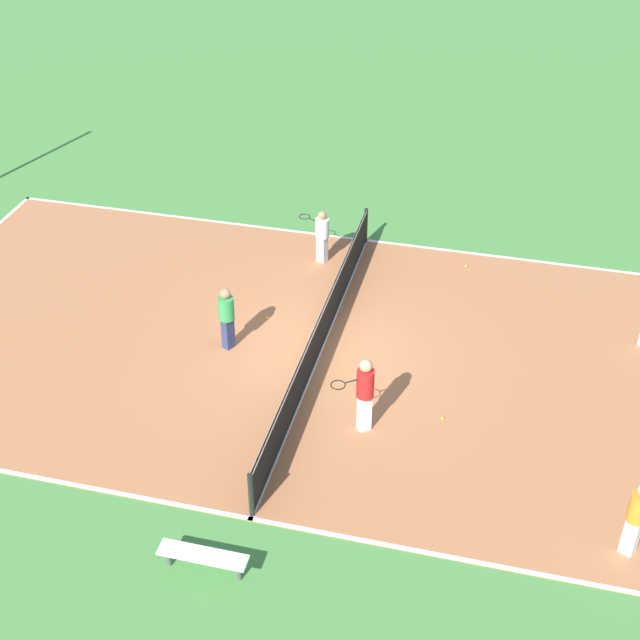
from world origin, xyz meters
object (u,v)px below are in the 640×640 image
at_px(tennis_net, 320,333).
at_px(tennis_ball_midcourt, 466,266).
at_px(bench, 203,557).
at_px(player_center_orange, 637,515).
at_px(tennis_ball_right_alley, 443,418).
at_px(player_coach_red, 365,390).
at_px(tennis_ball_near_net, 267,318).
at_px(player_far_white, 322,233).
at_px(player_far_green, 227,315).

height_order(tennis_net, tennis_ball_midcourt, tennis_net).
bearing_deg(bench, player_center_orange, -162.69).
bearing_deg(tennis_ball_midcourt, tennis_ball_right_alley, -178.14).
bearing_deg(player_center_orange, player_coach_red, -170.36).
bearing_deg(tennis_net, tennis_ball_midcourt, -32.37).
height_order(bench, tennis_ball_right_alley, bench).
bearing_deg(tennis_ball_near_net, player_center_orange, -122.79).
relative_size(tennis_net, player_far_white, 6.98).
xyz_separation_m(bench, tennis_ball_midcourt, (11.15, -3.28, -0.33)).
bearing_deg(tennis_net, player_center_orange, -123.26).
bearing_deg(player_center_orange, tennis_ball_midcourt, 144.25).
bearing_deg(player_far_white, tennis_ball_near_net, 103.08).
distance_m(tennis_net, player_far_white, 4.03).
bearing_deg(tennis_net, tennis_ball_right_alley, -118.87).
bearing_deg(player_coach_red, player_center_orange, 121.06).
distance_m(tennis_net, tennis_ball_midcourt, 5.38).
height_order(tennis_net, tennis_ball_right_alley, tennis_net).
bearing_deg(tennis_ball_right_alley, player_far_green, 75.43).
height_order(tennis_net, player_far_green, player_far_green).
xyz_separation_m(tennis_net, player_coach_red, (-2.37, -1.52, 0.51)).
distance_m(tennis_net, player_far_green, 2.16).
height_order(tennis_ball_right_alley, tennis_ball_near_net, same).
relative_size(player_far_green, tennis_ball_midcourt, 23.51).
distance_m(player_center_orange, player_coach_red, 5.58).
bearing_deg(tennis_ball_near_net, player_far_green, 157.30).
bearing_deg(player_far_green, tennis_net, -54.31).
bearing_deg(player_far_white, tennis_net, 128.55).
relative_size(tennis_ball_midcourt, tennis_ball_near_net, 1.00).
xyz_separation_m(player_far_green, player_center_orange, (-4.05, -8.81, 0.03)).
height_order(player_coach_red, tennis_ball_right_alley, player_coach_red).
bearing_deg(tennis_net, player_coach_red, -147.42).
xyz_separation_m(tennis_net, player_center_orange, (-4.40, -6.71, 0.41)).
distance_m(player_far_white, tennis_ball_near_net, 3.15).
relative_size(tennis_ball_midcourt, tennis_ball_right_alley, 1.00).
bearing_deg(tennis_ball_midcourt, tennis_ball_near_net, 129.03).
relative_size(player_far_white, tennis_ball_near_net, 22.06).
relative_size(tennis_net, player_coach_red, 5.87).
bearing_deg(player_center_orange, player_far_green, -173.73).
distance_m(tennis_ball_midcourt, tennis_ball_right_alley, 6.22).
height_order(bench, player_far_green, player_far_green).
bearing_deg(player_coach_red, tennis_ball_midcourt, -138.71).
height_order(player_far_green, player_far_white, player_far_green).
xyz_separation_m(bench, tennis_ball_near_net, (7.55, 1.15, -0.33)).
relative_size(tennis_net, tennis_ball_near_net, 154.08).
bearing_deg(tennis_ball_near_net, bench, -171.32).
relative_size(tennis_ball_right_alley, tennis_ball_near_net, 1.00).
bearing_deg(bench, player_far_white, -87.20).
distance_m(player_far_white, tennis_ball_right_alley, 6.93).
relative_size(player_far_green, player_far_white, 1.07).
relative_size(tennis_net, bench, 6.62).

